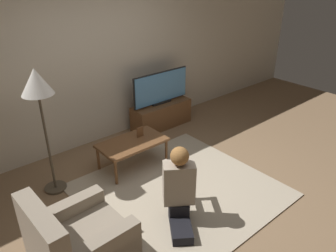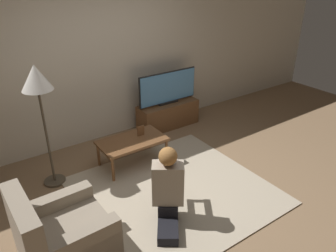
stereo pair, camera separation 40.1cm
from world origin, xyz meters
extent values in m
plane|color=#896B4C|center=(0.00, 0.00, 0.00)|extent=(10.00, 10.00, 0.00)
cube|color=beige|center=(0.00, 1.93, 1.30)|extent=(10.00, 0.06, 2.60)
cube|color=#BCAD93|center=(0.00, 0.00, 0.01)|extent=(2.27, 2.17, 0.02)
cube|color=brown|center=(1.02, 1.60, 0.22)|extent=(1.10, 0.37, 0.44)
cube|color=black|center=(1.02, 1.60, 0.46)|extent=(0.38, 0.08, 0.04)
cube|color=black|center=(1.02, 1.61, 0.74)|extent=(1.13, 0.03, 0.54)
cube|color=#4C8CC6|center=(1.02, 1.60, 0.74)|extent=(1.10, 0.04, 0.51)
cube|color=brown|center=(-0.11, 0.87, 0.38)|extent=(0.94, 0.54, 0.04)
cylinder|color=brown|center=(-0.54, 0.64, 0.18)|extent=(0.04, 0.04, 0.36)
cylinder|color=brown|center=(0.32, 0.64, 0.18)|extent=(0.04, 0.04, 0.36)
cylinder|color=brown|center=(-0.54, 1.10, 0.18)|extent=(0.04, 0.04, 0.36)
cylinder|color=brown|center=(0.32, 1.10, 0.18)|extent=(0.04, 0.04, 0.36)
cylinder|color=#4C4233|center=(-1.19, 1.08, 0.01)|extent=(0.28, 0.28, 0.03)
cylinder|color=#4C4233|center=(-1.19, 1.08, 0.80)|extent=(0.03, 0.03, 1.53)
cone|color=silver|center=(-1.19, 1.08, 1.46)|extent=(0.36, 0.36, 0.30)
cube|color=gray|center=(-1.47, -0.26, 0.21)|extent=(0.83, 0.78, 0.41)
cube|color=gray|center=(-1.79, -0.27, 0.63)|extent=(0.18, 0.76, 0.44)
cube|color=gray|center=(-1.47, 0.05, 0.28)|extent=(0.82, 0.16, 0.55)
cube|color=black|center=(-0.46, -0.52, 0.07)|extent=(0.45, 0.52, 0.11)
cube|color=black|center=(-0.36, -0.37, 0.20)|extent=(0.32, 0.32, 0.14)
cube|color=tan|center=(-0.36, -0.37, 0.50)|extent=(0.39, 0.36, 0.48)
sphere|color=tan|center=(-0.36, -0.37, 0.84)|extent=(0.19, 0.19, 0.19)
sphere|color=#9E6B38|center=(-0.37, -0.39, 0.85)|extent=(0.20, 0.20, 0.20)
cube|color=black|center=(-0.15, -0.07, 0.53)|extent=(0.13, 0.11, 0.04)
cylinder|color=tan|center=(-0.13, -0.22, 0.53)|extent=(0.23, 0.29, 0.07)
cylinder|color=tan|center=(-0.30, -0.11, 0.53)|extent=(0.23, 0.29, 0.07)
cube|color=brown|center=(0.06, 0.91, 0.48)|extent=(0.11, 0.01, 0.15)
camera|label=1|loc=(-2.32, -2.49, 2.62)|focal=35.00mm
camera|label=2|loc=(-2.00, -2.73, 2.62)|focal=35.00mm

